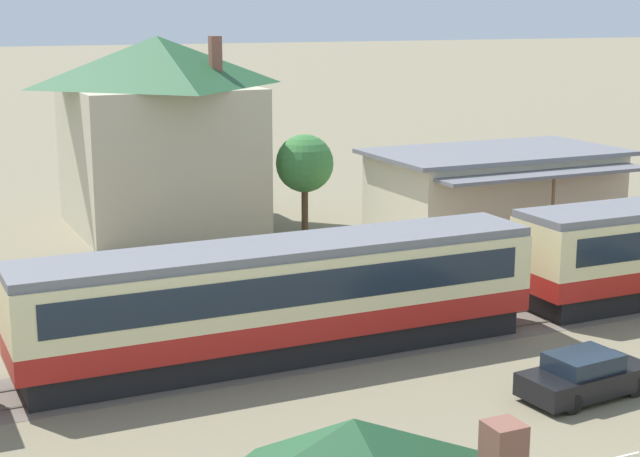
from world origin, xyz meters
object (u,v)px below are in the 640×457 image
object	(u,v)px
station_house_dark_green_roof	(160,130)
yard_tree_1	(305,164)
passenger_train	(525,263)
parked_car_black	(585,376)
station_building	(494,198)

from	to	relation	value
station_house_dark_green_roof	yard_tree_1	xyz separation A→B (m)	(6.57, -3.93, -1.67)
station_house_dark_green_roof	yard_tree_1	size ratio (longest dim) A/B	1.99
passenger_train	parked_car_black	world-z (taller)	passenger_train
passenger_train	yard_tree_1	bearing A→B (deg)	93.70
station_house_dark_green_roof	parked_car_black	size ratio (longest dim) A/B	2.36
station_building	yard_tree_1	xyz separation A→B (m)	(-6.73, 7.44, 1.09)
passenger_train	station_building	bearing A→B (deg)	60.83
parked_car_black	yard_tree_1	xyz separation A→B (m)	(1.77, 24.47, 2.86)
passenger_train	parked_car_black	bearing A→B (deg)	-112.52
yard_tree_1	parked_car_black	bearing A→B (deg)	-94.14
parked_car_black	station_building	bearing A→B (deg)	58.28
passenger_train	station_house_dark_green_roof	world-z (taller)	station_house_dark_green_roof
station_building	station_house_dark_green_roof	distance (m)	17.72
passenger_train	station_building	size ratio (longest dim) A/B	6.21
station_house_dark_green_roof	parked_car_black	xyz separation A→B (m)	(4.80, -28.40, -4.53)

